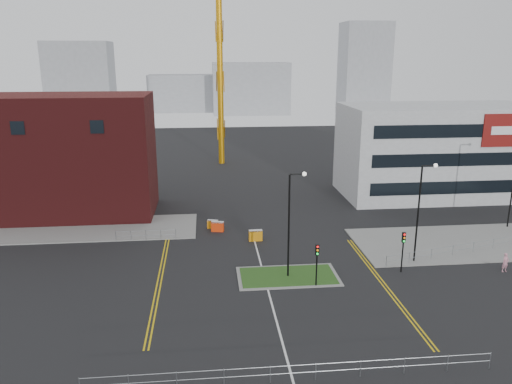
% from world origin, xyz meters
% --- Properties ---
extents(ground, '(200.00, 200.00, 0.00)m').
position_xyz_m(ground, '(0.00, 0.00, 0.00)').
color(ground, black).
rests_on(ground, ground).
extents(pavement_left, '(28.00, 8.00, 0.12)m').
position_xyz_m(pavement_left, '(-20.00, 22.00, 0.06)').
color(pavement_left, slate).
rests_on(pavement_left, ground).
extents(pavement_right, '(24.00, 10.00, 0.12)m').
position_xyz_m(pavement_right, '(22.00, 14.00, 0.06)').
color(pavement_right, slate).
rests_on(pavement_right, ground).
extents(island_kerb, '(8.60, 4.60, 0.08)m').
position_xyz_m(island_kerb, '(2.00, 8.00, 0.04)').
color(island_kerb, slate).
rests_on(island_kerb, ground).
extents(grass_island, '(8.00, 4.00, 0.12)m').
position_xyz_m(grass_island, '(2.00, 8.00, 0.06)').
color(grass_island, '#224617').
rests_on(grass_island, ground).
extents(brick_building, '(24.20, 10.07, 14.24)m').
position_xyz_m(brick_building, '(-22.97, 28.00, 6.85)').
color(brick_building, '#4D1314').
rests_on(brick_building, ground).
extents(office_block, '(25.00, 12.20, 12.00)m').
position_xyz_m(office_block, '(26.01, 31.97, 6.00)').
color(office_block, '#A7AAAC').
rests_on(office_block, ground).
extents(tower_crane, '(52.87, 5.81, 38.85)m').
position_xyz_m(tower_crane, '(3.72, 54.48, 26.78)').
color(tower_crane, orange).
rests_on(tower_crane, ground).
extents(streetlamp_island, '(1.46, 0.36, 9.18)m').
position_xyz_m(streetlamp_island, '(2.22, 8.00, 5.41)').
color(streetlamp_island, black).
rests_on(streetlamp_island, ground).
extents(streetlamp_right_near, '(1.46, 0.36, 9.18)m').
position_xyz_m(streetlamp_right_near, '(14.22, 10.00, 5.41)').
color(streetlamp_right_near, black).
rests_on(streetlamp_right_near, ground).
extents(traffic_light_island, '(0.28, 0.33, 3.65)m').
position_xyz_m(traffic_light_island, '(4.00, 5.98, 2.57)').
color(traffic_light_island, black).
rests_on(traffic_light_island, ground).
extents(traffic_light_right, '(0.28, 0.33, 3.65)m').
position_xyz_m(traffic_light_right, '(12.00, 7.98, 2.57)').
color(traffic_light_right, black).
rests_on(traffic_light_right, ground).
extents(railing_front, '(24.05, 0.05, 1.10)m').
position_xyz_m(railing_front, '(0.00, -6.00, 0.78)').
color(railing_front, gray).
rests_on(railing_front, ground).
extents(railing_left, '(6.05, 0.05, 1.10)m').
position_xyz_m(railing_left, '(-11.00, 18.00, 0.74)').
color(railing_left, gray).
rests_on(railing_left, ground).
extents(railing_right, '(19.05, 5.05, 1.10)m').
position_xyz_m(railing_right, '(20.50, 11.50, 0.78)').
color(railing_right, gray).
rests_on(railing_right, ground).
extents(centre_line, '(0.15, 30.00, 0.01)m').
position_xyz_m(centre_line, '(0.00, 2.00, 0.01)').
color(centre_line, silver).
rests_on(centre_line, ground).
extents(yellow_left_a, '(0.12, 24.00, 0.01)m').
position_xyz_m(yellow_left_a, '(-9.00, 10.00, 0.01)').
color(yellow_left_a, gold).
rests_on(yellow_left_a, ground).
extents(yellow_left_b, '(0.12, 24.00, 0.01)m').
position_xyz_m(yellow_left_b, '(-8.70, 10.00, 0.01)').
color(yellow_left_b, gold).
rests_on(yellow_left_b, ground).
extents(yellow_right_a, '(0.12, 20.00, 0.01)m').
position_xyz_m(yellow_right_a, '(9.50, 6.00, 0.01)').
color(yellow_right_a, gold).
rests_on(yellow_right_a, ground).
extents(yellow_right_b, '(0.12, 20.00, 0.01)m').
position_xyz_m(yellow_right_b, '(9.80, 6.00, 0.01)').
color(yellow_right_b, gold).
rests_on(yellow_right_b, ground).
extents(skyline_a, '(18.00, 12.00, 22.00)m').
position_xyz_m(skyline_a, '(-40.00, 120.00, 11.00)').
color(skyline_a, gray).
rests_on(skyline_a, ground).
extents(skyline_b, '(24.00, 12.00, 16.00)m').
position_xyz_m(skyline_b, '(10.00, 130.00, 8.00)').
color(skyline_b, gray).
rests_on(skyline_b, ground).
extents(skyline_c, '(14.00, 12.00, 28.00)m').
position_xyz_m(skyline_c, '(45.00, 125.00, 14.00)').
color(skyline_c, gray).
rests_on(skyline_c, ground).
extents(skyline_d, '(30.00, 12.00, 12.00)m').
position_xyz_m(skyline_d, '(-8.00, 140.00, 6.00)').
color(skyline_d, gray).
rests_on(skyline_d, ground).
extents(pedestrian, '(0.70, 0.53, 1.71)m').
position_xyz_m(pedestrian, '(21.02, 7.14, 0.86)').
color(pedestrian, pink).
rests_on(pedestrian, ground).
extents(barrier_left, '(1.22, 0.72, 0.97)m').
position_xyz_m(barrier_left, '(-4.16, 20.97, 0.53)').
color(barrier_left, orange).
rests_on(barrier_left, ground).
extents(barrier_mid, '(1.39, 0.71, 1.11)m').
position_xyz_m(barrier_mid, '(-3.67, 19.98, 0.60)').
color(barrier_mid, red).
rests_on(barrier_mid, ground).
extents(barrier_right, '(1.38, 0.52, 1.14)m').
position_xyz_m(barrier_right, '(0.11, 16.81, 0.62)').
color(barrier_right, orange).
rests_on(barrier_right, ground).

